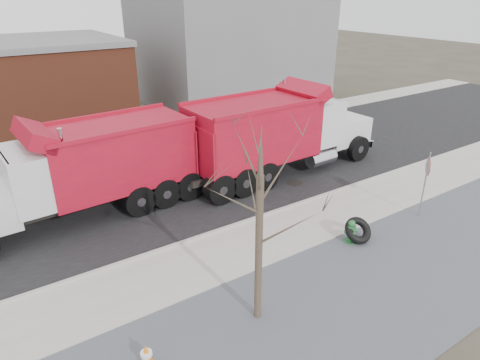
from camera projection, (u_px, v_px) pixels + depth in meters
ground at (289, 236)px, 14.66m from camera, size 120.00×120.00×0.00m
gravel_verge at (368, 290)px, 12.00m from camera, size 60.00×5.00×0.03m
sidewalk at (284, 232)px, 14.83m from camera, size 60.00×2.50×0.06m
curb at (262, 216)px, 15.81m from camera, size 60.00×0.15×0.11m
road at (200, 175)px, 19.43m from camera, size 60.00×9.40×0.02m
far_sidewalk at (150, 141)px, 23.74m from camera, size 60.00×2.00×0.06m
building_grey at (228, 45)px, 31.23m from camera, size 12.00×10.00×8.00m
bare_tree at (260, 203)px, 9.71m from camera, size 3.20×3.20×5.20m
fire_hydrant at (351, 232)px, 14.16m from camera, size 0.47×0.46×0.83m
truck_tire at (358, 230)px, 14.19m from camera, size 1.06×1.00×0.84m
stop_sign at (427, 173)px, 15.24m from camera, size 0.51×0.50×2.53m
traffic_cone_far at (147, 356)px, 9.45m from camera, size 0.34×0.34×0.66m
dump_truck_red_a at (277, 131)px, 18.91m from camera, size 9.90×2.97×3.94m
dump_truck_red_b at (86, 167)px, 15.28m from camera, size 9.05×3.07×3.77m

